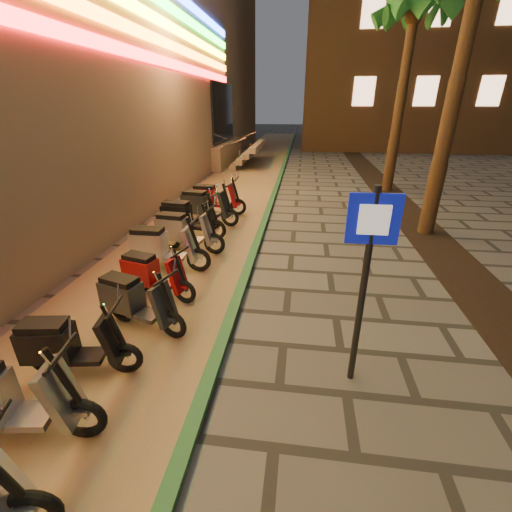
# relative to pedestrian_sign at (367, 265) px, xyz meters

# --- Properties ---
(ground) EXTENTS (120.00, 120.00, 0.00)m
(ground) POSITION_rel_pedestrian_sign_xyz_m (-0.91, -1.13, -1.63)
(ground) COLOR #474442
(ground) RESTS_ON ground
(parking_strip) EXTENTS (3.40, 60.00, 0.01)m
(parking_strip) POSITION_rel_pedestrian_sign_xyz_m (-3.51, 8.87, -1.63)
(parking_strip) COLOR #8C7251
(parking_strip) RESTS_ON ground
(green_curb) EXTENTS (0.18, 60.00, 0.10)m
(green_curb) POSITION_rel_pedestrian_sign_xyz_m (-1.81, 8.87, -1.58)
(green_curb) COLOR #235D32
(green_curb) RESTS_ON ground
(planting_strip) EXTENTS (1.20, 40.00, 0.02)m
(planting_strip) POSITION_rel_pedestrian_sign_xyz_m (2.69, 3.87, -1.62)
(planting_strip) COLOR black
(planting_strip) RESTS_ON ground
(palm_d) EXTENTS (2.97, 3.02, 7.16)m
(palm_d) POSITION_rel_pedestrian_sign_xyz_m (2.69, 10.87, 4.31)
(palm_d) COLOR #472D19
(palm_d) RESTS_ON ground
(pedestrian_sign) EXTENTS (0.56, 0.10, 2.52)m
(pedestrian_sign) POSITION_rel_pedestrian_sign_xyz_m (0.00, 0.00, 0.00)
(pedestrian_sign) COLOR black
(pedestrian_sign) RESTS_ON ground
(scooter_5) EXTENTS (1.50, 0.62, 1.05)m
(scooter_5) POSITION_rel_pedestrian_sign_xyz_m (-3.63, -0.39, -1.18)
(scooter_5) COLOR black
(scooter_5) RESTS_ON ground
(scooter_6) EXTENTS (1.51, 0.80, 1.07)m
(scooter_6) POSITION_rel_pedestrian_sign_xyz_m (-3.26, 0.72, -1.17)
(scooter_6) COLOR black
(scooter_6) RESTS_ON ground
(scooter_7) EXTENTS (1.46, 0.71, 1.03)m
(scooter_7) POSITION_rel_pedestrian_sign_xyz_m (-3.39, 1.67, -1.19)
(scooter_7) COLOR black
(scooter_7) RESTS_ON ground
(scooter_8) EXTENTS (1.69, 0.59, 1.19)m
(scooter_8) POSITION_rel_pedestrian_sign_xyz_m (-3.63, 2.75, -1.11)
(scooter_8) COLOR black
(scooter_8) RESTS_ON ground
(scooter_9) EXTENTS (1.69, 0.64, 1.18)m
(scooter_9) POSITION_rel_pedestrian_sign_xyz_m (-3.51, 3.79, -1.12)
(scooter_9) COLOR black
(scooter_9) RESTS_ON ground
(scooter_10) EXTENTS (1.75, 0.67, 1.23)m
(scooter_10) POSITION_rel_pedestrian_sign_xyz_m (-3.73, 4.73, -1.10)
(scooter_10) COLOR black
(scooter_10) RESTS_ON ground
(scooter_11) EXTENTS (1.76, 0.81, 1.24)m
(scooter_11) POSITION_rel_pedestrian_sign_xyz_m (-3.58, 5.87, -1.09)
(scooter_11) COLOR black
(scooter_11) RESTS_ON ground
(scooter_12) EXTENTS (1.70, 0.60, 1.20)m
(scooter_12) POSITION_rel_pedestrian_sign_xyz_m (-3.54, 6.83, -1.11)
(scooter_12) COLOR black
(scooter_12) RESTS_ON ground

